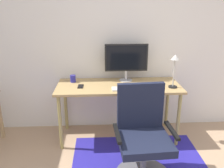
# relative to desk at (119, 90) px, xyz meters

# --- Properties ---
(wall_back) EXTENTS (6.00, 0.10, 2.60)m
(wall_back) POSITION_rel_desk_xyz_m (0.14, 0.39, 0.61)
(wall_back) COLOR silver
(wall_back) RESTS_ON ground
(desk) EXTENTS (1.61, 0.64, 0.76)m
(desk) POSITION_rel_desk_xyz_m (0.00, 0.00, 0.00)
(desk) COLOR tan
(desk) RESTS_ON ground
(monitor) EXTENTS (0.58, 0.18, 0.51)m
(monitor) POSITION_rel_desk_xyz_m (0.11, 0.18, 0.38)
(monitor) COLOR #B2B2B7
(monitor) RESTS_ON desk
(keyboard) EXTENTS (0.43, 0.13, 0.02)m
(keyboard) POSITION_rel_desk_xyz_m (0.12, -0.18, 0.08)
(keyboard) COLOR white
(keyboard) RESTS_ON desk
(computer_mouse) EXTENTS (0.06, 0.10, 0.03)m
(computer_mouse) POSITION_rel_desk_xyz_m (0.46, -0.17, 0.09)
(computer_mouse) COLOR black
(computer_mouse) RESTS_ON desk
(coffee_cup) EXTENTS (0.07, 0.07, 0.10)m
(coffee_cup) POSITION_rel_desk_xyz_m (-0.61, 0.15, 0.12)
(coffee_cup) COLOR navy
(coffee_cup) RESTS_ON desk
(cell_phone) EXTENTS (0.07, 0.14, 0.01)m
(cell_phone) POSITION_rel_desk_xyz_m (-0.49, -0.04, 0.08)
(cell_phone) COLOR black
(cell_phone) RESTS_ON desk
(desk_lamp) EXTENTS (0.11, 0.11, 0.42)m
(desk_lamp) POSITION_rel_desk_xyz_m (0.68, -0.13, 0.38)
(desk_lamp) COLOR black
(desk_lamp) RESTS_ON desk
(office_chair) EXTENTS (0.62, 0.59, 1.00)m
(office_chair) POSITION_rel_desk_xyz_m (0.19, -0.81, -0.29)
(office_chair) COLOR slate
(office_chair) RESTS_ON ground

